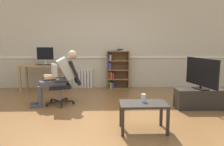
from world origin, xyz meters
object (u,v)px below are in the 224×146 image
office_chair (66,81)px  person_seated (58,76)px  imac_monitor (45,54)px  tv_screen (201,73)px  computer_mouse (52,64)px  keyboard (43,65)px  drinking_glass (143,98)px  tv_stand (200,99)px  radiator (81,79)px  bookshelf (116,70)px  computer_desk (44,69)px  coffee_table (143,107)px

office_chair → person_seated: 0.21m
imac_monitor → person_seated: bearing=-65.1°
tv_screen → computer_mouse: bearing=52.2°
keyboard → person_seated: person_seated is taller
office_chair → drinking_glass: (1.49, -1.49, -0.01)m
tv_stand → drinking_glass: bearing=-142.9°
computer_mouse → radiator: 1.01m
keyboard → drinking_glass: keyboard is taller
computer_mouse → keyboard: bearing=-175.3°
keyboard → radiator: (0.95, 0.53, -0.50)m
computer_mouse → bookshelf: (1.78, 0.41, -0.21)m
imac_monitor → computer_desk: bearing=-112.9°
computer_mouse → tv_stand: size_ratio=0.10×
imac_monitor → keyboard: (-0.00, -0.22, -0.28)m
office_chair → computer_mouse: bearing=-171.6°
bookshelf → drinking_glass: (0.28, -3.06, -0.04)m
computer_desk → keyboard: bearing=-78.0°
bookshelf → drinking_glass: bookshelf is taller
computer_desk → office_chair: (0.84, -1.28, -0.12)m
drinking_glass → bookshelf: bearing=95.2°
coffee_table → drinking_glass: 0.15m
computer_mouse → tv_screen: 3.79m
person_seated → tv_stand: size_ratio=1.19×
person_seated → coffee_table: size_ratio=1.64×
keyboard → person_seated: bearing=-61.1°
bookshelf → office_chair: 1.98m
office_chair → tv_stand: 2.92m
computer_desk → drinking_glass: bearing=-49.9°
tv_screen → radiator: bearing=39.4°
keyboard → drinking_glass: 3.50m
office_chair → keyboard: bearing=-162.2°
tv_screen → drinking_glass: 1.75m
coffee_table → drinking_glass: drinking_glass is taller
office_chair → tv_screen: bearing=63.5°
computer_mouse → tv_screen: tv_screen is taller
computer_mouse → tv_screen: (3.44, -1.60, -0.02)m
keyboard → drinking_glass: (2.30, -2.62, -0.25)m
keyboard → bookshelf: size_ratio=0.34×
person_seated → drinking_glass: 2.19m
person_seated → tv_screen: 3.06m
imac_monitor → bookshelf: imac_monitor is taller
keyboard → person_seated: size_ratio=0.33×
computer_desk → person_seated: size_ratio=1.04×
computer_desk → tv_stand: bearing=-24.8°
coffee_table → person_seated: bearing=137.5°
drinking_glass → person_seated: bearing=138.8°
tv_stand → drinking_glass: (-1.38, -1.05, 0.31)m
keyboard → office_chair: (0.81, -1.14, -0.24)m
imac_monitor → radiator: size_ratio=0.74×
computer_mouse → drinking_glass: computer_mouse is taller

